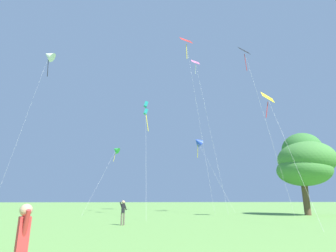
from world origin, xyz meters
The scene contains 11 objects.
kite_blue_delta centered at (7.91, 36.44, 10.12)m, with size 3.52×7.78×10.93m.
kite_pink_low centered at (7.43, 34.00, 20.92)m, with size 2.20×7.18×22.78m.
kite_green_small centered at (-4.32, 38.40, 8.88)m, with size 3.24×12.35×9.52m.
kite_teal_box centered at (-0.47, 29.03, 12.40)m, with size 0.70×9.65×13.37m.
kite_white_distant centered at (-17.06, 42.86, 26.24)m, with size 3.54×7.45×27.40m.
kite_red_high centered at (5.98, 34.13, 24.76)m, with size 2.74×6.44×26.66m.
kite_black_large centered at (12.18, 27.08, 19.38)m, with size 2.10×5.60×21.10m.
kite_yellow_diamond centered at (11.23, 21.06, 11.01)m, with size 4.36×10.85×12.33m.
person_in_red_shirt centered at (-3.99, 2.61, 0.92)m, with size 0.31×0.47×1.53m.
person_far_back centered at (-2.54, 16.33, 0.94)m, with size 0.51×0.22×1.57m.
tree_right_cluster centered at (17.29, 25.31, 5.82)m, with size 6.34×6.09×9.15m.
Camera 1 is at (-2.27, -2.55, 1.60)m, focal length 28.92 mm.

